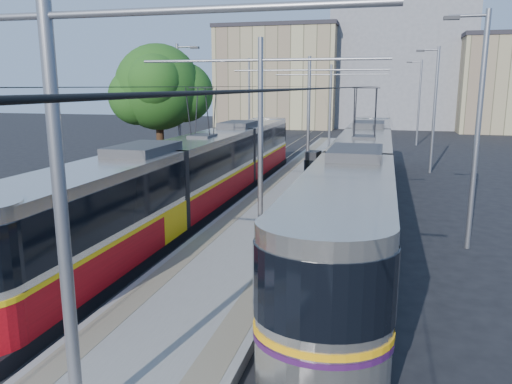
# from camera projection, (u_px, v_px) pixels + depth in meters

# --- Properties ---
(ground) EXTENTS (160.00, 160.00, 0.00)m
(ground) POSITION_uv_depth(u_px,v_px,m) (179.00, 327.00, 11.79)
(ground) COLOR black
(ground) RESTS_ON ground
(platform) EXTENTS (4.00, 50.00, 0.30)m
(platform) POSITION_uv_depth(u_px,v_px,m) (299.00, 185.00, 27.86)
(platform) COLOR gray
(platform) RESTS_ON ground
(tactile_strip_left) EXTENTS (0.70, 50.00, 0.01)m
(tactile_strip_left) POSITION_uv_depth(u_px,v_px,m) (274.00, 181.00, 28.18)
(tactile_strip_left) COLOR gray
(tactile_strip_left) RESTS_ON platform
(tactile_strip_right) EXTENTS (0.70, 50.00, 0.01)m
(tactile_strip_right) POSITION_uv_depth(u_px,v_px,m) (325.00, 184.00, 27.47)
(tactile_strip_right) COLOR gray
(tactile_strip_right) RESTS_ON platform
(rails) EXTENTS (8.71, 70.00, 0.03)m
(rails) POSITION_uv_depth(u_px,v_px,m) (299.00, 188.00, 27.89)
(rails) COLOR gray
(rails) RESTS_ON ground
(tram_left) EXTENTS (2.43, 29.26, 5.50)m
(tram_left) POSITION_uv_depth(u_px,v_px,m) (203.00, 171.00, 23.15)
(tram_left) COLOR black
(tram_left) RESTS_ON ground
(tram_right) EXTENTS (2.43, 31.57, 5.50)m
(tram_right) POSITION_uv_depth(u_px,v_px,m) (363.00, 170.00, 22.62)
(tram_right) COLOR black
(tram_right) RESTS_ON ground
(catenary) EXTENTS (9.20, 70.00, 7.00)m
(catenary) POSITION_uv_depth(u_px,v_px,m) (291.00, 108.00, 24.25)
(catenary) COLOR gray
(catenary) RESTS_ON platform
(street_lamps) EXTENTS (15.18, 38.22, 8.00)m
(street_lamps) POSITION_uv_depth(u_px,v_px,m) (311.00, 109.00, 30.81)
(street_lamps) COLOR gray
(street_lamps) RESTS_ON ground
(shelter) EXTENTS (0.75, 1.07, 2.19)m
(shelter) POSITION_uv_depth(u_px,v_px,m) (313.00, 173.00, 24.32)
(shelter) COLOR black
(shelter) RESTS_ON platform
(tree) EXTENTS (5.51, 5.09, 8.01)m
(tree) POSITION_uv_depth(u_px,v_px,m) (165.00, 89.00, 29.35)
(tree) COLOR #382314
(tree) RESTS_ON ground
(building_left) EXTENTS (16.32, 12.24, 13.55)m
(building_left) POSITION_uv_depth(u_px,v_px,m) (281.00, 77.00, 69.64)
(building_left) COLOR tan
(building_left) RESTS_ON ground
(building_centre) EXTENTS (18.36, 14.28, 16.78)m
(building_centre) POSITION_uv_depth(u_px,v_px,m) (399.00, 65.00, 69.20)
(building_centre) COLOR gray
(building_centre) RESTS_ON ground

